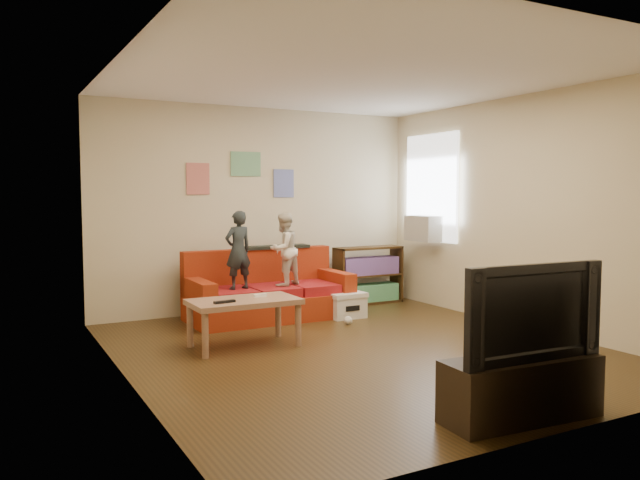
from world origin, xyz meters
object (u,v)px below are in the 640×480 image
sofa (268,294)px  tv_stand (521,389)px  child_a (238,250)px  file_box (346,305)px  coffee_table (244,306)px  bookshelf (368,278)px  child_b (284,249)px  television (523,310)px

sofa → tv_stand: bearing=-88.3°
child_a → tv_stand: (0.57, -3.92, -0.67)m
file_box → child_a: bearing=167.9°
coffee_table → bookshelf: (2.49, 1.53, -0.06)m
sofa → tv_stand: (0.12, -4.08, -0.08)m
child_b → bookshelf: bearing=173.0°
sofa → coffee_table: 1.49m
tv_stand → television: bearing=0.0°
sofa → child_a: 0.76m
coffee_table → bookshelf: size_ratio=1.08×
coffee_table → tv_stand: coffee_table is taller
file_box → television: size_ratio=0.40×
sofa → file_box: 0.99m
child_a → tv_stand: bearing=88.4°
child_a → tv_stand: 4.01m
coffee_table → television: size_ratio=0.95×
child_b → file_box: child_b is taller
coffee_table → file_box: (1.68, 0.80, -0.26)m
sofa → bookshelf: bearing=9.6°
sofa → child_b: (0.15, -0.17, 0.58)m
child_b → bookshelf: 1.68m
tv_stand → child_b: bearing=94.3°
tv_stand → file_box: bearing=82.9°
file_box → sofa: bearing=152.6°
child_b → tv_stand: bearing=66.2°
sofa → tv_stand: sofa is taller
coffee_table → tv_stand: bearing=-71.9°
child_a → bookshelf: 2.25m
child_b → coffee_table: bearing=25.1°
sofa → child_a: bearing=-159.5°
child_b → coffee_table: size_ratio=0.83×
child_b → coffee_table: 1.51m
television → coffee_table: bearing=110.9°
child_a → bookshelf: size_ratio=0.93×
bookshelf → sofa: bearing=-170.4°
coffee_table → television: bearing=-71.9°
child_a → television: (0.57, -3.92, -0.12)m
child_b → television: bearing=66.2°
tv_stand → television: size_ratio=1.00×
child_a → bookshelf: child_a is taller
child_a → file_box: size_ratio=2.02×
television → child_a: bearing=101.1°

